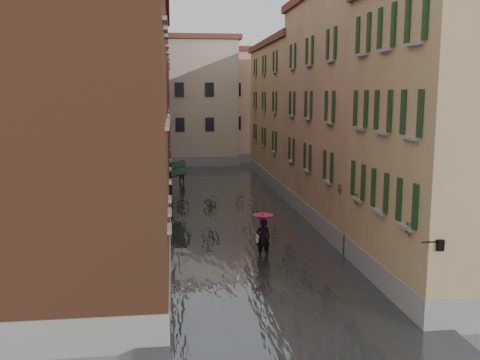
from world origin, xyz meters
TOP-DOWN VIEW (x-y plane):
  - ground at (0.00, 0.00)m, footprint 120.00×120.00m
  - floodwater at (0.00, 13.00)m, footprint 10.00×60.00m
  - building_left_near at (-7.00, -2.00)m, footprint 6.00×8.00m
  - building_left_mid at (-7.00, 9.00)m, footprint 6.00×14.00m
  - building_left_far at (-7.00, 24.00)m, footprint 6.00×16.00m
  - building_right_near at (7.00, -2.00)m, footprint 6.00×8.00m
  - building_right_mid at (7.00, 9.00)m, footprint 6.00×14.00m
  - building_right_far at (7.00, 24.00)m, footprint 6.00×16.00m
  - building_end_cream at (-3.00, 38.00)m, footprint 12.00×9.00m
  - building_end_pink at (6.00, 40.00)m, footprint 10.00×9.00m
  - awning_near at (-3.48, 13.68)m, footprint 1.09×3.15m
  - awning_far at (-3.48, 17.35)m, footprint 1.09×3.39m
  - wall_lantern at (4.33, -6.00)m, footprint 0.71×0.22m
  - window_planters at (4.12, -0.42)m, footprint 0.59×8.34m
  - pedestrian_main at (0.33, 2.79)m, footprint 1.00×1.00m
  - pedestrian_far at (-3.00, 23.85)m, footprint 0.83×0.66m

SIDE VIEW (x-z plane):
  - ground at x=0.00m, z-range 0.00..0.00m
  - floodwater at x=0.00m, z-range 0.00..0.20m
  - pedestrian_far at x=-3.00m, z-range 0.00..1.68m
  - pedestrian_main at x=0.33m, z-range 0.23..2.29m
  - awning_near at x=-3.48m, z-range 1.07..3.87m
  - awning_far at x=-3.48m, z-range 1.08..3.88m
  - wall_lantern at x=4.33m, z-range 2.83..3.18m
  - window_planters at x=4.12m, z-range 3.09..3.93m
  - building_right_near at x=7.00m, z-range 0.00..11.50m
  - building_right_far at x=7.00m, z-range 0.00..11.50m
  - building_end_pink at x=6.00m, z-range 0.00..12.00m
  - building_left_mid at x=-7.00m, z-range 0.00..12.50m
  - building_left_near at x=-7.00m, z-range 0.00..13.00m
  - building_right_mid at x=7.00m, z-range 0.00..13.00m
  - building_end_cream at x=-3.00m, z-range 0.00..13.00m
  - building_left_far at x=-7.00m, z-range 0.00..14.00m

